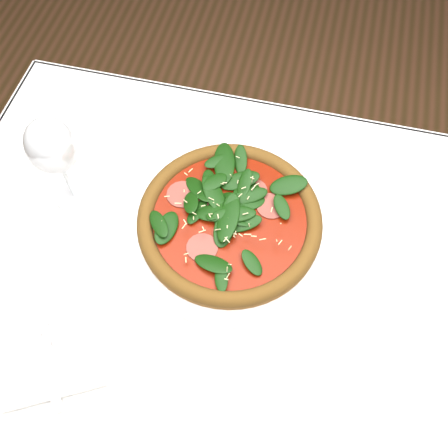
% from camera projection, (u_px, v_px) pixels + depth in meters
% --- Properties ---
extents(ground, '(6.00, 6.00, 0.00)m').
position_uv_depth(ground, '(243.00, 373.00, 1.53)').
color(ground, brown).
rests_on(ground, ground).
extents(dining_table, '(1.21, 0.81, 0.75)m').
position_uv_depth(dining_table, '(255.00, 297.00, 0.96)').
color(dining_table, silver).
rests_on(dining_table, ground).
extents(plate, '(0.39, 0.39, 0.02)m').
position_uv_depth(plate, '(229.00, 224.00, 0.91)').
color(plate, white).
rests_on(plate, dining_table).
extents(pizza, '(0.39, 0.39, 0.04)m').
position_uv_depth(pizza, '(230.00, 218.00, 0.89)').
color(pizza, brown).
rests_on(pizza, plate).
extents(wine_glass, '(0.09, 0.09, 0.21)m').
position_uv_depth(wine_glass, '(52.00, 148.00, 0.83)').
color(wine_glass, silver).
rests_on(wine_glass, dining_table).
extents(napkin, '(0.17, 0.14, 0.01)m').
position_uv_depth(napkin, '(53.00, 376.00, 0.78)').
color(napkin, silver).
rests_on(napkin, dining_table).
extents(fork, '(0.10, 0.14, 0.00)m').
position_uv_depth(fork, '(49.00, 358.00, 0.79)').
color(fork, silver).
rests_on(fork, napkin).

